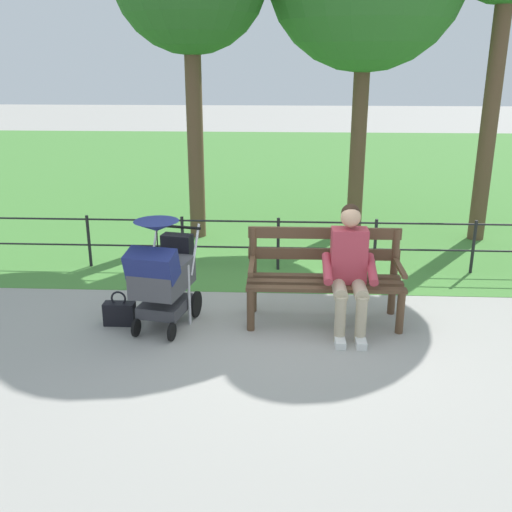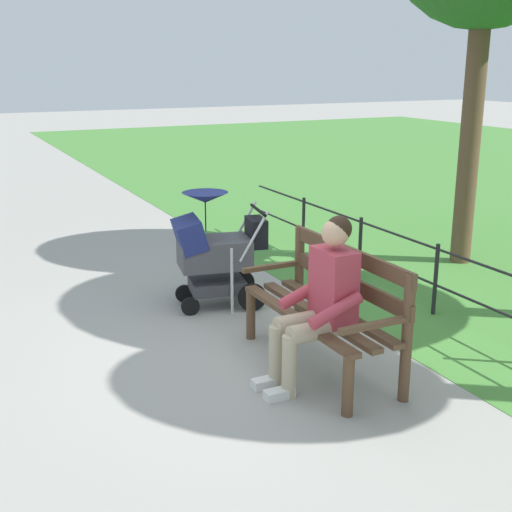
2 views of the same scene
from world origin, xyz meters
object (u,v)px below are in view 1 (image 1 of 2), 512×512
object	(u,v)px
handbag	(120,313)
stroller	(162,273)
person_on_bench	(349,266)
park_bench	(324,272)

from	to	relation	value
handbag	stroller	bearing A→B (deg)	175.93
stroller	person_on_bench	bearing A→B (deg)	-178.05
park_bench	handbag	bearing A→B (deg)	6.81
park_bench	stroller	distance (m)	1.67
park_bench	stroller	bearing A→B (deg)	9.92
stroller	handbag	xyz separation A→B (m)	(0.48, -0.03, -0.47)
person_on_bench	stroller	xyz separation A→B (m)	(1.87, 0.06, -0.08)
stroller	handbag	size ratio (longest dim) A/B	3.11
park_bench	person_on_bench	size ratio (longest dim) A/B	1.26
park_bench	person_on_bench	distance (m)	0.36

